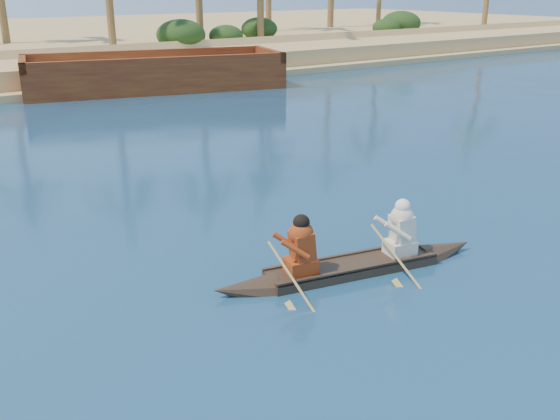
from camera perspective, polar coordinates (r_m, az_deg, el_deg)
canoe at (r=11.73m, az=6.59°, el=-4.39°), size 5.48×1.81×1.50m
barge_right at (r=33.20m, az=-11.35°, el=12.04°), size 13.40×7.19×2.13m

